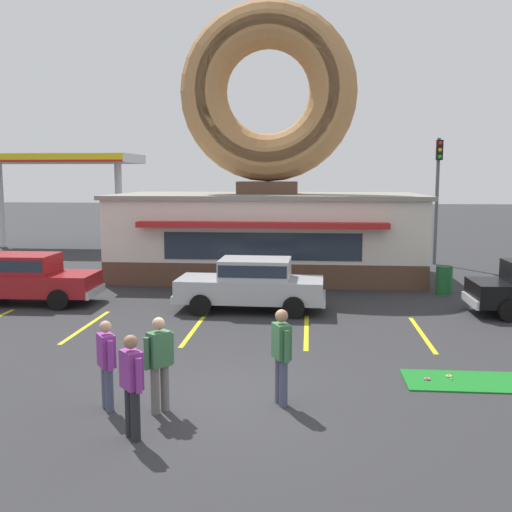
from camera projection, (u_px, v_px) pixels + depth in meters
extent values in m
plane|color=#2D2D30|center=(225.00, 399.00, 11.01)|extent=(160.00, 160.00, 0.00)
cube|color=brown|center=(268.00, 264.00, 24.79)|extent=(12.00, 6.00, 0.90)
cube|color=silver|center=(268.00, 226.00, 24.58)|extent=(12.00, 6.00, 2.30)
cube|color=gray|center=(268.00, 196.00, 24.42)|extent=(12.30, 6.30, 0.16)
cube|color=#B21E1E|center=(261.00, 225.00, 21.28)|extent=(9.00, 0.60, 0.20)
cube|color=#232D3D|center=(262.00, 246.00, 21.67)|extent=(7.20, 0.03, 1.00)
cube|color=brown|center=(268.00, 188.00, 24.37)|extent=(2.40, 1.80, 0.50)
torus|color=#B27F4C|center=(268.00, 92.00, 23.87)|extent=(7.10, 1.90, 7.10)
torus|color=tan|center=(267.00, 90.00, 23.45)|extent=(6.25, 1.05, 6.24)
cube|color=#197523|center=(509.00, 383.00, 11.86)|extent=(4.09, 1.25, 0.03)
torus|color=#D8667F|center=(427.00, 379.00, 11.98)|extent=(0.13, 0.13, 0.04)
torus|color=#E5C666|center=(449.00, 376.00, 12.14)|extent=(0.13, 0.13, 0.04)
sphere|color=white|center=(451.00, 379.00, 11.97)|extent=(0.04, 0.04, 0.04)
cube|color=#B2B5BA|center=(250.00, 289.00, 18.21)|extent=(4.44, 1.87, 0.68)
cube|color=#B2B5BA|center=(255.00, 269.00, 18.10)|extent=(2.14, 1.61, 0.60)
cube|color=#232D3D|center=(255.00, 268.00, 18.10)|extent=(2.06, 1.64, 0.36)
cube|color=silver|center=(179.00, 295.00, 18.49)|extent=(0.14, 1.67, 0.24)
cube|color=silver|center=(324.00, 299.00, 17.98)|extent=(0.14, 1.67, 0.24)
cylinder|color=black|center=(201.00, 305.00, 17.54)|extent=(0.65, 0.24, 0.64)
cylinder|color=black|center=(212.00, 294.00, 19.27)|extent=(0.65, 0.24, 0.64)
cylinder|color=black|center=(293.00, 308.00, 17.23)|extent=(0.65, 0.24, 0.64)
cylinder|color=black|center=(296.00, 296.00, 18.96)|extent=(0.65, 0.24, 0.64)
cube|color=maroon|center=(27.00, 283.00, 19.24)|extent=(4.43, 1.83, 0.68)
cube|color=maroon|center=(22.00, 263.00, 19.16)|extent=(2.13, 1.60, 0.60)
cube|color=#232D3D|center=(22.00, 263.00, 19.16)|extent=(2.04, 1.62, 0.36)
cube|color=silver|center=(95.00, 291.00, 19.11)|extent=(0.13, 1.67, 0.24)
cylinder|color=black|center=(79.00, 289.00, 20.05)|extent=(0.64, 0.23, 0.64)
cylinder|color=black|center=(58.00, 300.00, 18.31)|extent=(0.64, 0.23, 0.64)
cylinder|color=black|center=(1.00, 288.00, 20.25)|extent=(0.64, 0.23, 0.64)
cube|color=silver|center=(470.00, 300.00, 17.73)|extent=(0.11, 1.67, 0.24)
cylinder|color=black|center=(491.00, 298.00, 18.54)|extent=(0.64, 0.22, 0.64)
cylinder|color=black|center=(510.00, 311.00, 16.80)|extent=(0.64, 0.22, 0.64)
cylinder|color=#474C66|center=(279.00, 380.00, 10.80)|extent=(0.15, 0.15, 0.86)
cylinder|color=#474C66|center=(283.00, 383.00, 10.62)|extent=(0.15, 0.15, 0.86)
cube|color=#386B42|center=(281.00, 341.00, 10.61)|extent=(0.38, 0.45, 0.63)
cylinder|color=#386B42|center=(276.00, 339.00, 10.85)|extent=(0.10, 0.10, 0.58)
cylinder|color=#386B42|center=(287.00, 347.00, 10.38)|extent=(0.10, 0.10, 0.58)
sphere|color=#9E7051|center=(282.00, 316.00, 10.55)|extent=(0.23, 0.23, 0.23)
cylinder|color=#474C66|center=(106.00, 386.00, 10.59)|extent=(0.15, 0.15, 0.78)
cylinder|color=#474C66|center=(109.00, 389.00, 10.42)|extent=(0.15, 0.15, 0.78)
cube|color=#8C3393|center=(106.00, 350.00, 10.41)|extent=(0.41, 0.45, 0.57)
cylinder|color=#8C3393|center=(102.00, 348.00, 10.63)|extent=(0.10, 0.10, 0.53)
cylinder|color=#8C3393|center=(110.00, 356.00, 10.20)|extent=(0.10, 0.10, 0.53)
sphere|color=tan|center=(105.00, 327.00, 10.36)|extent=(0.21, 0.21, 0.21)
cylinder|color=slate|center=(165.00, 388.00, 10.42)|extent=(0.15, 0.15, 0.83)
cylinder|color=slate|center=(155.00, 391.00, 10.29)|extent=(0.15, 0.15, 0.83)
cube|color=#386B42|center=(159.00, 349.00, 10.26)|extent=(0.43, 0.44, 0.61)
cylinder|color=#386B42|center=(171.00, 348.00, 10.43)|extent=(0.10, 0.10, 0.56)
cylinder|color=#386B42|center=(147.00, 354.00, 10.09)|extent=(0.10, 0.10, 0.56)
sphere|color=tan|center=(159.00, 324.00, 10.20)|extent=(0.22, 0.22, 0.22)
cylinder|color=#232328|center=(130.00, 411.00, 9.40)|extent=(0.15, 0.15, 0.82)
cylinder|color=#232328|center=(135.00, 415.00, 9.24)|extent=(0.15, 0.15, 0.82)
cube|color=#8C3393|center=(131.00, 370.00, 9.23)|extent=(0.43, 0.44, 0.60)
cylinder|color=#8C3393|center=(124.00, 367.00, 9.43)|extent=(0.10, 0.10, 0.55)
cylinder|color=#8C3393|center=(139.00, 376.00, 9.04)|extent=(0.10, 0.10, 0.55)
sphere|color=#9E7051|center=(131.00, 342.00, 9.17)|extent=(0.22, 0.22, 0.22)
cylinder|color=#1E662D|center=(444.00, 280.00, 20.82)|extent=(0.56, 0.56, 0.95)
torus|color=#123D1B|center=(445.00, 267.00, 20.76)|extent=(0.57, 0.57, 0.05)
cylinder|color=#595B60|center=(437.00, 202.00, 27.56)|extent=(0.16, 0.16, 5.80)
cube|color=black|center=(440.00, 150.00, 27.07)|extent=(0.28, 0.24, 0.90)
sphere|color=red|center=(440.00, 143.00, 26.91)|extent=(0.18, 0.18, 0.18)
sphere|color=orange|center=(440.00, 150.00, 26.95)|extent=(0.18, 0.18, 0.18)
sphere|color=green|center=(440.00, 157.00, 26.99)|extent=(0.18, 0.18, 0.18)
cylinder|color=silver|center=(0.00, 206.00, 34.44)|extent=(0.40, 0.40, 4.80)
cylinder|color=silver|center=(119.00, 206.00, 33.82)|extent=(0.40, 0.40, 4.80)
cube|color=silver|center=(57.00, 159.00, 33.78)|extent=(9.00, 4.40, 0.50)
cube|color=yellow|center=(40.00, 158.00, 31.59)|extent=(9.00, 0.04, 0.44)
cube|color=red|center=(40.00, 161.00, 31.59)|extent=(9.00, 0.04, 0.12)
cube|color=yellow|center=(86.00, 326.00, 16.35)|extent=(0.12, 3.60, 0.01)
cube|color=yellow|center=(195.00, 329.00, 16.08)|extent=(0.12, 3.60, 0.01)
cube|color=yellow|center=(306.00, 331.00, 15.82)|extent=(0.12, 3.60, 0.01)
cube|color=yellow|center=(422.00, 334.00, 15.55)|extent=(0.12, 3.60, 0.01)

